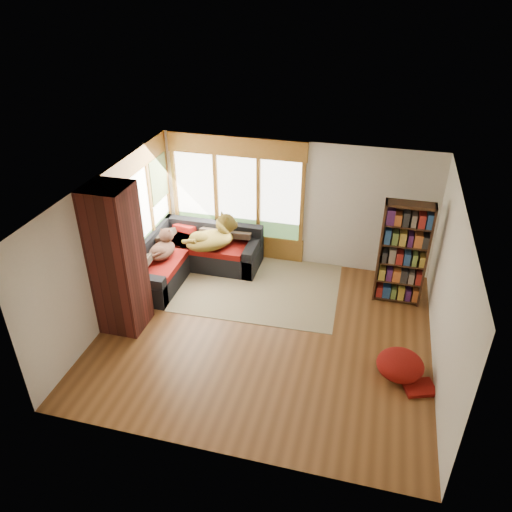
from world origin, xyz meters
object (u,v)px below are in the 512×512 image
at_px(bookshelf, 403,254).
at_px(pouf, 400,364).
at_px(area_rug, 259,286).
at_px(brick_chimney, 117,260).
at_px(dog_brindle, 163,246).
at_px(dog_tan, 214,235).
at_px(sectional_sofa, 192,254).

bearing_deg(bookshelf, pouf, -87.44).
bearing_deg(pouf, area_rug, 146.16).
bearing_deg(bookshelf, brick_chimney, -157.07).
relative_size(brick_chimney, pouf, 3.63).
bearing_deg(brick_chimney, dog_brindle, 87.12).
bearing_deg(brick_chimney, area_rug, 40.75).
bearing_deg(pouf, bookshelf, 92.56).
xyz_separation_m(brick_chimney, pouf, (4.63, -0.10, -1.10)).
bearing_deg(brick_chimney, bookshelf, 22.93).
bearing_deg(bookshelf, area_rug, -174.94).
relative_size(bookshelf, dog_tan, 1.71).
distance_m(brick_chimney, bookshelf, 4.94).
bearing_deg(pouf, brick_chimney, 178.82).
height_order(area_rug, pouf, pouf).
bearing_deg(dog_brindle, brick_chimney, 176.82).
xyz_separation_m(bookshelf, pouf, (0.09, -2.02, -0.79)).
bearing_deg(area_rug, bookshelf, 5.06).
height_order(area_rug, dog_tan, dog_tan).
bearing_deg(dog_tan, brick_chimney, -156.41).
relative_size(area_rug, pouf, 4.24).
xyz_separation_m(brick_chimney, dog_brindle, (0.08, 1.53, -0.56)).
xyz_separation_m(pouf, dog_tan, (-3.70, 2.16, 0.62)).
bearing_deg(sectional_sofa, brick_chimney, -100.95).
relative_size(bookshelf, dog_brindle, 2.65).
xyz_separation_m(area_rug, dog_brindle, (-1.89, -0.17, 0.73)).
height_order(pouf, dog_brindle, dog_brindle).
distance_m(sectional_sofa, pouf, 4.70).
height_order(area_rug, dog_brindle, dog_brindle).
xyz_separation_m(sectional_sofa, bookshelf, (4.09, -0.13, 0.69)).
xyz_separation_m(sectional_sofa, area_rug, (1.52, -0.36, -0.30)).
xyz_separation_m(sectional_sofa, dog_tan, (0.49, 0.01, 0.52)).
distance_m(bookshelf, pouf, 2.17).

